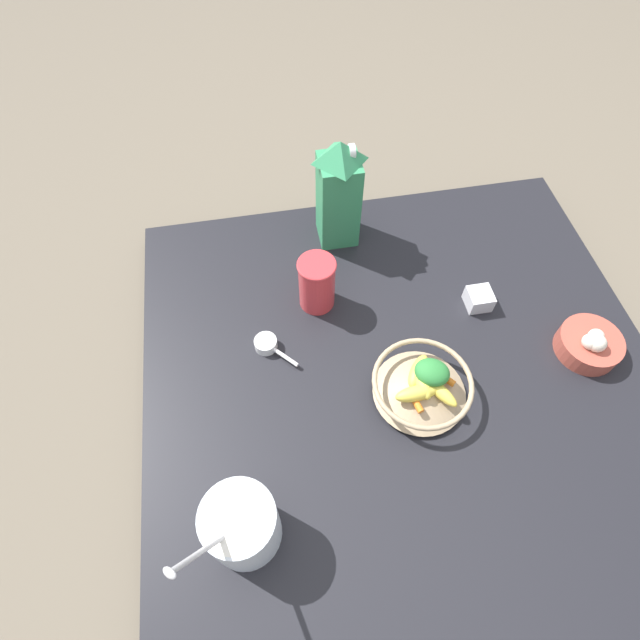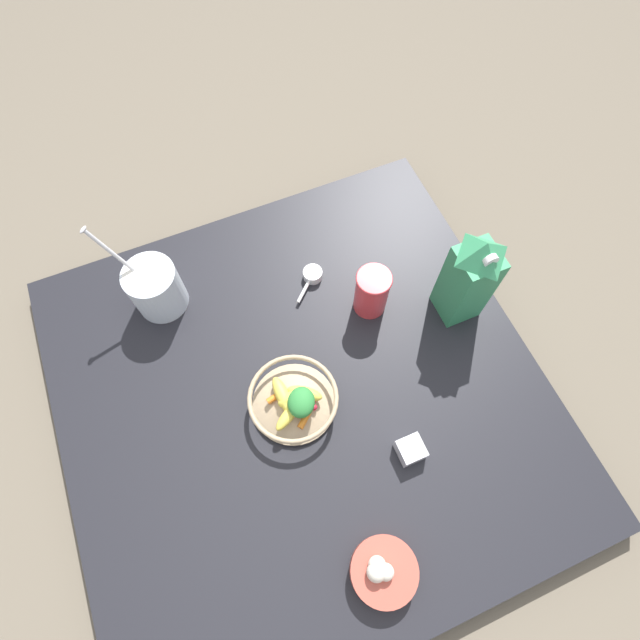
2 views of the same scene
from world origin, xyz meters
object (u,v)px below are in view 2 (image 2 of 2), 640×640
at_px(drinking_cup, 372,292).
at_px(garlic_bowl, 383,571).
at_px(fruit_bowl, 294,400).
at_px(milk_carton, 469,278).
at_px(spice_jar, 410,450).
at_px(yogurt_tub, 155,287).

xyz_separation_m(drinking_cup, garlic_bowl, (-0.22, -0.52, -0.04)).
distance_m(fruit_bowl, milk_carton, 0.45).
bearing_deg(spice_jar, yogurt_tub, 124.94).
height_order(fruit_bowl, drinking_cup, drinking_cup).
height_order(milk_carton, yogurt_tub, milk_carton).
xyz_separation_m(fruit_bowl, milk_carton, (0.43, 0.08, 0.10)).
distance_m(fruit_bowl, drinking_cup, 0.30).
distance_m(milk_carton, drinking_cup, 0.21).
height_order(milk_carton, garlic_bowl, milk_carton).
distance_m(milk_carton, garlic_bowl, 0.60).
relative_size(milk_carton, yogurt_tub, 1.07).
relative_size(fruit_bowl, garlic_bowl, 1.51).
relative_size(spice_jar, garlic_bowl, 0.41).
bearing_deg(garlic_bowl, drinking_cup, 67.18).
bearing_deg(yogurt_tub, drinking_cup, -23.96).
relative_size(drinking_cup, garlic_bowl, 1.02).
distance_m(drinking_cup, spice_jar, 0.35).
bearing_deg(milk_carton, garlic_bowl, -132.56).
height_order(spice_jar, garlic_bowl, garlic_bowl).
bearing_deg(spice_jar, garlic_bowl, -130.12).
xyz_separation_m(yogurt_tub, drinking_cup, (0.44, -0.20, -0.00)).
bearing_deg(yogurt_tub, spice_jar, -55.06).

